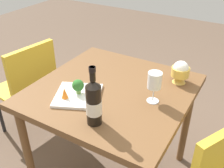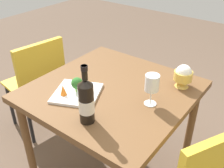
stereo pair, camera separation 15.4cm
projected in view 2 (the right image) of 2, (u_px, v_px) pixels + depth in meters
The scene contains 9 objects.
dining_table at pixel (112, 100), 1.60m from camera, with size 0.90×0.90×0.75m.
chair_by_wall at pixel (39, 78), 2.09m from camera, with size 0.46×0.46×0.85m.
wine_bottle at pixel (86, 101), 1.23m from camera, with size 0.08×0.08×0.31m.
wine_glass at pixel (152, 83), 1.35m from camera, with size 0.08×0.08×0.18m.
rice_bowl at pixel (183, 76), 1.54m from camera, with size 0.11×0.11×0.14m.
serving_plate at pixel (77, 93), 1.50m from camera, with size 0.33×0.33×0.02m.
broccoli_floret at pixel (77, 84), 1.48m from camera, with size 0.07×0.07×0.09m.
carrot_garnish_left at pixel (63, 90), 1.45m from camera, with size 0.04×0.04×0.06m.
carrot_garnish_right at pixel (90, 85), 1.50m from camera, with size 0.03×0.03×0.07m.
Camera 2 is at (-1.05, -0.79, 1.58)m, focal length 41.81 mm.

